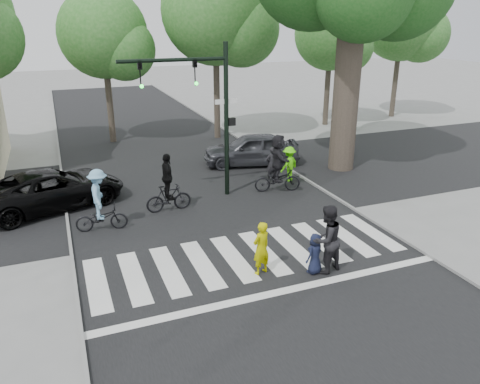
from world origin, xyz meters
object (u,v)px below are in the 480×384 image
(pedestrian_woman, at_px, (261,248))
(pedestrian_adult, at_px, (327,239))
(pedestrian_child, at_px, (315,254))
(cyclist_right, at_px, (278,167))
(cyclist_left, at_px, (100,205))
(car_suv, at_px, (52,189))
(car_grey, at_px, (251,149))
(traffic_signal, at_px, (205,100))
(cyclist_mid, at_px, (168,188))

(pedestrian_woman, xyz_separation_m, pedestrian_adult, (1.75, -0.56, 0.22))
(pedestrian_child, height_order, cyclist_right, cyclist_right)
(pedestrian_woman, xyz_separation_m, cyclist_left, (-3.86, 4.62, 0.15))
(pedestrian_woman, distance_m, car_suv, 9.16)
(pedestrian_child, height_order, car_grey, car_grey)
(cyclist_left, bearing_deg, pedestrian_woman, -50.14)
(traffic_signal, distance_m, car_grey, 5.73)
(cyclist_right, bearing_deg, car_grey, 83.31)
(traffic_signal, height_order, car_grey, traffic_signal)
(pedestrian_child, xyz_separation_m, car_suv, (-6.75, 7.98, 0.14))
(pedestrian_woman, height_order, cyclist_left, cyclist_left)
(pedestrian_child, bearing_deg, cyclist_mid, -88.65)
(pedestrian_child, bearing_deg, pedestrian_woman, -43.87)
(cyclist_left, height_order, cyclist_mid, cyclist_mid)
(pedestrian_adult, xyz_separation_m, cyclist_right, (1.62, 6.42, 0.07))
(traffic_signal, height_order, cyclist_left, traffic_signal)
(pedestrian_child, bearing_deg, cyclist_left, -67.65)
(cyclist_left, relative_size, car_suv, 0.41)
(pedestrian_child, bearing_deg, car_grey, -126.50)
(pedestrian_woman, height_order, car_suv, pedestrian_woman)
(pedestrian_child, xyz_separation_m, cyclist_mid, (-2.75, 5.98, 0.31))
(pedestrian_woman, relative_size, cyclist_mid, 0.71)
(pedestrian_woman, xyz_separation_m, car_grey, (3.82, 9.74, -0.00))
(car_suv, bearing_deg, pedestrian_adult, -156.82)
(car_grey, bearing_deg, pedestrian_woman, -6.54)
(pedestrian_adult, height_order, cyclist_left, cyclist_left)
(cyclist_left, bearing_deg, traffic_signal, 21.42)
(cyclist_right, bearing_deg, cyclist_mid, -175.08)
(pedestrian_woman, bearing_deg, pedestrian_child, 141.05)
(traffic_signal, bearing_deg, car_suv, 168.85)
(pedestrian_adult, bearing_deg, traffic_signal, -95.05)
(pedestrian_adult, bearing_deg, cyclist_left, -58.46)
(pedestrian_adult, distance_m, car_suv, 10.69)
(traffic_signal, xyz_separation_m, pedestrian_woman, (-0.46, -6.31, -3.11))
(pedestrian_woman, bearing_deg, car_suv, -72.86)
(pedestrian_child, relative_size, cyclist_right, 0.50)
(traffic_signal, relative_size, cyclist_mid, 2.70)
(traffic_signal, bearing_deg, pedestrian_woman, -94.13)
(traffic_signal, distance_m, car_suv, 6.69)
(cyclist_right, height_order, car_suv, cyclist_right)
(pedestrian_woman, relative_size, cyclist_right, 0.65)
(traffic_signal, bearing_deg, cyclist_mid, -154.36)
(traffic_signal, height_order, cyclist_right, traffic_signal)
(traffic_signal, relative_size, cyclist_right, 2.48)
(traffic_signal, relative_size, pedestrian_woman, 3.80)
(cyclist_left, bearing_deg, cyclist_mid, 18.28)
(traffic_signal, xyz_separation_m, pedestrian_child, (0.97, -6.84, -3.30))
(traffic_signal, relative_size, pedestrian_adult, 2.98)
(cyclist_left, height_order, car_grey, cyclist_left)
(pedestrian_adult, bearing_deg, cyclist_right, -119.85)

